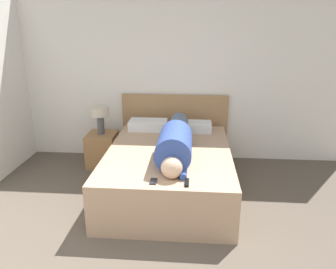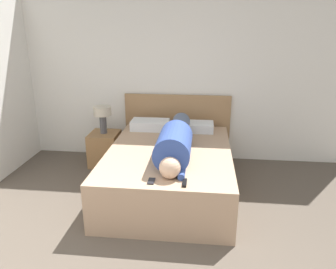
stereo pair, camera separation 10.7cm
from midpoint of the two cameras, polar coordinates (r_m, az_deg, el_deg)
wall_back at (r=4.96m, az=0.85°, el=10.43°), size 5.53×0.06×2.60m
bed at (r=4.10m, az=0.99°, el=-6.35°), size 1.49×2.04×0.56m
headboard at (r=5.06m, az=2.19°, el=1.34°), size 1.61×0.04×1.01m
nightstand at (r=4.97m, az=-10.33°, el=-2.44°), size 0.42×0.45×0.49m
table_lamp at (r=4.81m, az=-10.70°, el=3.51°), size 0.26×0.26×0.40m
person_lying at (r=3.80m, az=2.14°, el=-1.17°), size 0.38×1.70×0.38m
pillow_near_headboard at (r=4.75m, az=-2.46°, el=1.71°), size 0.54×0.31×0.13m
pillow_second at (r=4.70m, az=5.40°, el=1.37°), size 0.52×0.31×0.12m
tv_remote at (r=3.17m, az=3.89°, el=-8.41°), size 0.04×0.15×0.02m
cell_phone at (r=3.22m, az=-1.96°, el=-8.12°), size 0.06×0.13×0.01m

